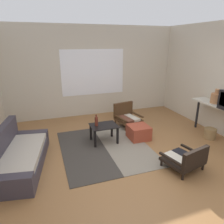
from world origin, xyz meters
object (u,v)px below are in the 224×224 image
at_px(clay_vase, 216,98).
at_px(wicker_basket, 210,133).
at_px(glass_bottle, 96,121).
at_px(armchair_striped_foreground, 186,159).
at_px(ottoman_orange, 139,132).
at_px(armchair_by_window, 127,116).
at_px(couch, 17,156).
at_px(coffee_table, 104,129).

relative_size(clay_vase, wicker_basket, 1.26).
relative_size(glass_bottle, wicker_basket, 0.95).
xyz_separation_m(armchair_striped_foreground, ottoman_orange, (-0.23, 1.44, -0.06)).
bearing_deg(glass_bottle, armchair_by_window, 35.60).
distance_m(couch, wicker_basket, 4.29).
xyz_separation_m(coffee_table, armchair_striped_foreground, (1.07, -1.55, -0.11)).
height_order(armchair_by_window, glass_bottle, glass_bottle).
bearing_deg(coffee_table, ottoman_orange, -7.41).
bearing_deg(ottoman_orange, glass_bottle, 172.22).
relative_size(ottoman_orange, wicker_basket, 1.71).
bearing_deg(glass_bottle, couch, -163.80).
bearing_deg(glass_bottle, clay_vase, -10.99).
relative_size(couch, coffee_table, 3.16).
bearing_deg(armchair_striped_foreground, wicker_basket, 32.18).
relative_size(armchair_by_window, armchair_striped_foreground, 0.94).
relative_size(armchair_by_window, wicker_basket, 2.57).
distance_m(couch, glass_bottle, 1.74).
bearing_deg(couch, glass_bottle, 16.20).
bearing_deg(ottoman_orange, wicker_basket, -18.87).
relative_size(armchair_striped_foreground, glass_bottle, 2.88).
relative_size(couch, ottoman_orange, 4.05).
bearing_deg(couch, armchair_by_window, 24.62).
xyz_separation_m(coffee_table, clay_vase, (2.63, -0.51, 0.63)).
bearing_deg(couch, clay_vase, -0.82).
height_order(armchair_by_window, ottoman_orange, armchair_by_window).
distance_m(ottoman_orange, glass_bottle, 1.07).
relative_size(armchair_by_window, glass_bottle, 2.72).
height_order(coffee_table, glass_bottle, glass_bottle).
xyz_separation_m(couch, glass_bottle, (1.65, 0.48, 0.30)).
distance_m(clay_vase, glass_bottle, 2.88).
xyz_separation_m(ottoman_orange, clay_vase, (1.79, -0.41, 0.80)).
bearing_deg(armchair_by_window, couch, -155.38).
xyz_separation_m(coffee_table, ottoman_orange, (0.84, -0.11, -0.17)).
height_order(coffee_table, ottoman_orange, coffee_table).
bearing_deg(clay_vase, glass_bottle, 169.01).
bearing_deg(wicker_basket, armchair_by_window, 136.89).
height_order(couch, armchair_by_window, couch).
distance_m(couch, ottoman_orange, 2.67).
distance_m(armchair_by_window, ottoman_orange, 0.91).
height_order(couch, armchair_striped_foreground, couch).
distance_m(coffee_table, glass_bottle, 0.26).
bearing_deg(coffee_table, glass_bottle, 170.31).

